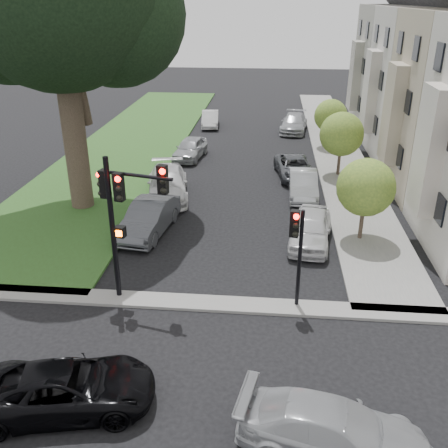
# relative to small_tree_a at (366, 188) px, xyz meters

# --- Properties ---
(ground) EXTENTS (140.00, 140.00, 0.00)m
(ground) POSITION_rel_small_tree_a_xyz_m (-6.20, -8.14, -2.67)
(ground) COLOR black
(ground) RESTS_ON ground
(grass_strip) EXTENTS (8.00, 44.00, 0.12)m
(grass_strip) POSITION_rel_small_tree_a_xyz_m (-15.20, 15.86, -2.61)
(grass_strip) COLOR #2C4C1B
(grass_strip) RESTS_ON ground
(sidewalk_right) EXTENTS (3.50, 44.00, 0.12)m
(sidewalk_right) POSITION_rel_small_tree_a_xyz_m (0.55, 15.86, -2.61)
(sidewalk_right) COLOR slate
(sidewalk_right) RESTS_ON ground
(sidewalk_cross) EXTENTS (60.00, 1.00, 0.12)m
(sidewalk_cross) POSITION_rel_small_tree_a_xyz_m (-6.20, -6.14, -2.61)
(sidewalk_cross) COLOR slate
(sidewalk_cross) RESTS_ON ground
(house_c) EXTENTS (7.70, 7.55, 15.97)m
(house_c) POSITION_rel_small_tree_a_xyz_m (6.25, 14.86, 4.27)
(house_c) COLOR beige
(house_c) RESTS_ON ground
(house_d) EXTENTS (7.70, 7.55, 15.97)m
(house_d) POSITION_rel_small_tree_a_xyz_m (6.25, 22.36, 4.27)
(house_d) COLOR #A19D8B
(house_d) RESTS_ON ground
(small_tree_a) EXTENTS (2.67, 2.67, 4.01)m
(small_tree_a) POSITION_rel_small_tree_a_xyz_m (0.00, 0.00, 0.00)
(small_tree_a) COLOR #2D2318
(small_tree_a) RESTS_ON ground
(small_tree_b) EXTENTS (2.75, 2.75, 4.13)m
(small_tree_b) POSITION_rel_small_tree_a_xyz_m (0.00, 9.35, 0.08)
(small_tree_b) COLOR #2D2318
(small_tree_b) RESTS_ON ground
(small_tree_c) EXTENTS (2.46, 2.46, 3.69)m
(small_tree_c) POSITION_rel_small_tree_a_xyz_m (0.00, 15.95, -0.21)
(small_tree_c) COLOR #2D2318
(small_tree_c) RESTS_ON ground
(traffic_signal_main) EXTENTS (2.76, 0.80, 5.64)m
(traffic_signal_main) POSITION_rel_small_tree_a_xyz_m (-9.56, -5.91, 1.22)
(traffic_signal_main) COLOR black
(traffic_signal_main) RESTS_ON ground
(traffic_signal_secondary) EXTENTS (0.52, 0.42, 3.93)m
(traffic_signal_secondary) POSITION_rel_small_tree_a_xyz_m (-3.34, -5.95, 0.07)
(traffic_signal_secondary) COLOR black
(traffic_signal_secondary) RESTS_ON ground
(car_cross_near) EXTENTS (5.23, 3.21, 1.35)m
(car_cross_near) POSITION_rel_small_tree_a_xyz_m (-9.79, -11.63, -1.99)
(car_cross_near) COLOR black
(car_cross_near) RESTS_ON ground
(car_cross_far) EXTENTS (5.20, 2.90, 1.42)m
(car_cross_far) POSITION_rel_small_tree_a_xyz_m (-2.54, -12.47, -1.95)
(car_cross_far) COLOR #999BA0
(car_cross_far) RESTS_ON ground
(car_parked_0) EXTENTS (2.41, 4.70, 1.53)m
(car_parked_0) POSITION_rel_small_tree_a_xyz_m (-2.38, -0.57, -1.90)
(car_parked_0) COLOR silver
(car_parked_0) RESTS_ON ground
(car_parked_1) EXTENTS (1.56, 4.45, 1.46)m
(car_parked_1) POSITION_rel_small_tree_a_xyz_m (-2.44, 5.49, -1.93)
(car_parked_1) COLOR #999BA0
(car_parked_1) RESTS_ON ground
(car_parked_2) EXTENTS (2.81, 4.95, 1.30)m
(car_parked_2) POSITION_rel_small_tree_a_xyz_m (-2.80, 8.86, -2.01)
(car_parked_2) COLOR #3F4247
(car_parked_2) RESTS_ON ground
(car_parked_4) EXTENTS (2.63, 5.25, 1.46)m
(car_parked_4) POSITION_rel_small_tree_a_xyz_m (-2.48, 20.84, -1.93)
(car_parked_4) COLOR #999BA0
(car_parked_4) RESTS_ON ground
(car_parked_5) EXTENTS (2.33, 5.03, 1.60)m
(car_parked_5) POSITION_rel_small_tree_a_xyz_m (-10.15, -0.17, -1.87)
(car_parked_5) COLOR #3F4247
(car_parked_5) RESTS_ON ground
(car_parked_6) EXTENTS (3.26, 5.85, 1.60)m
(car_parked_6) POSITION_rel_small_tree_a_xyz_m (-10.20, 4.67, -1.86)
(car_parked_6) COLOR silver
(car_parked_6) RESTS_ON ground
(car_parked_7) EXTENTS (2.29, 4.51, 1.47)m
(car_parked_7) POSITION_rel_small_tree_a_xyz_m (-10.09, 12.28, -1.93)
(car_parked_7) COLOR #999BA0
(car_parked_7) RESTS_ON ground
(car_parked_9) EXTENTS (1.80, 4.21, 1.35)m
(car_parked_9) POSITION_rel_small_tree_a_xyz_m (-9.82, 21.95, -1.99)
(car_parked_9) COLOR silver
(car_parked_9) RESTS_ON ground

